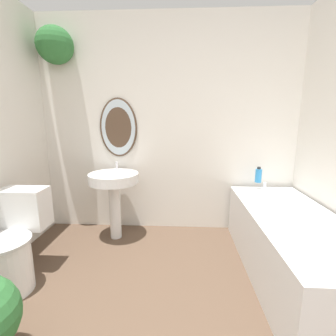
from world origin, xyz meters
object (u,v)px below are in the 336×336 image
Objects in this scene: pedestal_sink at (114,186)px; bathtub at (292,245)px; toilet at (11,246)px; shampoo_bottle at (258,175)px.

pedestal_sink is 1.76m from bathtub.
toilet is 0.88× the size of pedestal_sink.
shampoo_bottle is (2.16, 0.97, 0.36)m from toilet.
shampoo_bottle is at bearing 24.12° from toilet.
toilet is 2.24m from bathtub.
bathtub is 0.86m from shampoo_bottle.
toilet is 1.04m from pedestal_sink.
shampoo_bottle reaches higher than bathtub.
bathtub is (2.23, 0.21, -0.04)m from toilet.
shampoo_bottle is (-0.07, 0.75, 0.41)m from bathtub.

